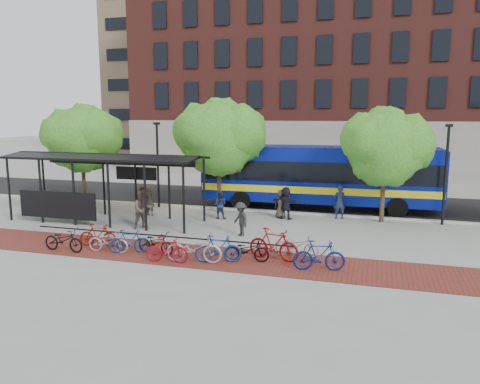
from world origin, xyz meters
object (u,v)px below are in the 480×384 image
(bike_2, at_px, (108,241))
(pedestrian_5, at_px, (286,203))
(bike_6, at_px, (194,248))
(pedestrian_9, at_px, (241,219))
(pedestrian_6, at_px, (281,204))
(pedestrian_8, at_px, (143,209))
(pedestrian_0, at_px, (143,200))
(tree_b, at_px, (221,135))
(bike_3, at_px, (129,241))
(pedestrian_7, at_px, (339,202))
(bike_11, at_px, (319,255))
(bike_7, at_px, (218,249))
(bus_shelter, at_px, (103,165))
(lamp_post_right, at_px, (446,171))
(lamp_post_left, at_px, (158,162))
(bike_9, at_px, (274,244))
(pedestrian_1, at_px, (150,201))
(tree_c, at_px, (387,145))
(bike_10, at_px, (297,245))
(tree_a, at_px, (83,136))
(bike_5, at_px, (167,250))
(bike_1, at_px, (98,235))
(pedestrian_2, at_px, (220,205))
(bike_4, at_px, (156,243))
(bus, at_px, (319,173))
(bike_8, at_px, (247,250))
(bike_0, at_px, (64,240))

(bike_2, distance_m, pedestrian_5, 9.99)
(bike_6, relative_size, pedestrian_9, 1.35)
(pedestrian_6, bearing_deg, pedestrian_8, 44.79)
(pedestrian_0, xyz_separation_m, pedestrian_6, (7.64, 1.27, -0.02))
(tree_b, distance_m, pedestrian_5, 5.38)
(bike_3, xyz_separation_m, pedestrian_7, (7.70, 8.89, 0.43))
(bike_11, bearing_deg, bike_3, 77.62)
(bike_7, height_order, pedestrian_0, pedestrian_0)
(bus_shelter, xyz_separation_m, lamp_post_right, (17.13, 4.08, -0.25))
(bike_3, height_order, pedestrian_8, pedestrian_8)
(lamp_post_left, distance_m, bike_9, 12.34)
(bike_2, xyz_separation_m, pedestrian_1, (-1.64, 6.90, 0.38))
(tree_c, bearing_deg, bike_10, -114.79)
(tree_c, bearing_deg, pedestrian_8, -157.04)
(tree_c, bearing_deg, pedestrian_5, -171.30)
(tree_a, relative_size, bike_3, 3.82)
(bike_9, bearing_deg, lamp_post_right, -28.04)
(pedestrian_5, bearing_deg, lamp_post_right, -164.30)
(lamp_post_right, height_order, bike_5, lamp_post_right)
(lamp_post_left, xyz_separation_m, pedestrian_5, (8.04, -1.02, -1.87))
(pedestrian_1, bearing_deg, bike_7, 146.52)
(tree_a, height_order, bike_6, tree_a)
(bike_1, height_order, pedestrian_2, pedestrian_2)
(lamp_post_left, bearing_deg, lamp_post_right, 0.00)
(pedestrian_7, bearing_deg, pedestrian_6, -6.90)
(bike_4, relative_size, bike_7, 0.99)
(lamp_post_right, relative_size, bike_6, 2.37)
(lamp_post_left, bearing_deg, tree_b, -3.50)
(tree_c, height_order, pedestrian_5, tree_c)
(bus, bearing_deg, lamp_post_right, -21.49)
(bike_9, height_order, bike_11, bike_9)
(lamp_post_left, height_order, pedestrian_2, lamp_post_left)
(bike_6, xyz_separation_m, bike_9, (2.84, 1.17, 0.06))
(tree_c, xyz_separation_m, bike_9, (-4.14, -7.98, -3.43))
(pedestrian_5, bearing_deg, tree_a, 4.97)
(tree_a, xyz_separation_m, pedestrian_9, (11.60, -4.85, -3.44))
(pedestrian_1, height_order, pedestrian_8, pedestrian_8)
(bike_11, bearing_deg, bus_shelter, 55.19)
(lamp_post_left, xyz_separation_m, pedestrian_6, (7.74, -0.89, -1.96))
(bus, relative_size, bike_6, 6.42)
(bike_8, bearing_deg, bike_0, 88.14)
(bike_8, relative_size, pedestrian_7, 0.95)
(pedestrian_0, xyz_separation_m, pedestrian_7, (10.69, 2.07, 0.10))
(bus, height_order, pedestrian_2, bus)
(lamp_post_right, height_order, bike_4, lamp_post_right)
(bike_2, relative_size, pedestrian_0, 1.08)
(bike_3, xyz_separation_m, bike_6, (3.02, -0.41, 0.08))
(bike_9, xyz_separation_m, pedestrian_0, (-8.85, 6.07, 0.19))
(pedestrian_5, height_order, pedestrian_9, pedestrian_5)
(bike_3, height_order, bike_6, bike_6)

